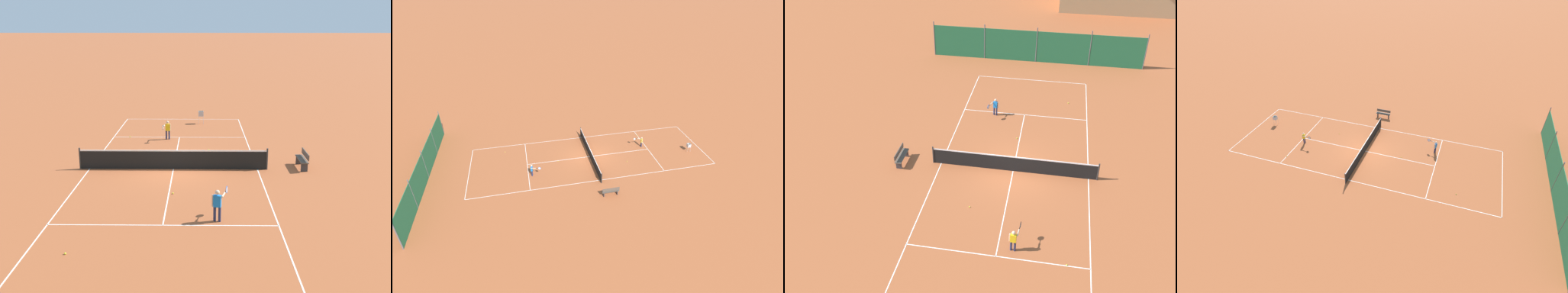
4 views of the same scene
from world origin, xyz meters
TOP-DOWN VIEW (x-y plane):
  - ground_plane at (0.00, 0.00)m, footprint 600.00×600.00m
  - court_line_markings at (0.00, 0.00)m, footprint 8.25×23.85m
  - tennis_net at (0.00, 0.00)m, footprint 9.18×0.08m
  - windscreen_fence_far at (-0.00, 15.50)m, footprint 17.28×0.08m
  - player_near_baseline at (-1.95, 5.99)m, footprint 0.62×0.95m
  - player_near_service at (0.71, -5.85)m, footprint 0.45×0.96m
  - tennis_ball_by_net_right at (2.84, 8.54)m, footprint 0.07×0.07m
  - tennis_ball_near_corner at (-1.78, -3.42)m, footprint 0.07×0.07m
  - tennis_ball_service_box at (-0.18, 3.35)m, footprint 0.07×0.07m
  - tennis_ball_far_corner at (3.09, -6.37)m, footprint 0.07×0.07m
  - courtside_bench at (-6.34, -0.30)m, footprint 0.36×1.50m

SIDE VIEW (x-z plane):
  - ground_plane at x=0.00m, z-range 0.00..0.00m
  - court_line_markings at x=0.00m, z-range 0.00..0.01m
  - tennis_ball_by_net_right at x=2.84m, z-range 0.00..0.07m
  - tennis_ball_near_corner at x=-1.78m, z-range 0.00..0.07m
  - tennis_ball_service_box at x=-0.18m, z-range 0.00..0.07m
  - tennis_ball_far_corner at x=3.09m, z-range 0.00..0.07m
  - courtside_bench at x=-6.34m, z-range 0.03..0.87m
  - tennis_net at x=0.00m, z-range -0.03..1.03m
  - player_near_service at x=0.71m, z-range 0.10..1.24m
  - player_near_baseline at x=-1.95m, z-range 0.10..1.30m
  - windscreen_fence_far at x=0.00m, z-range -0.14..2.76m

